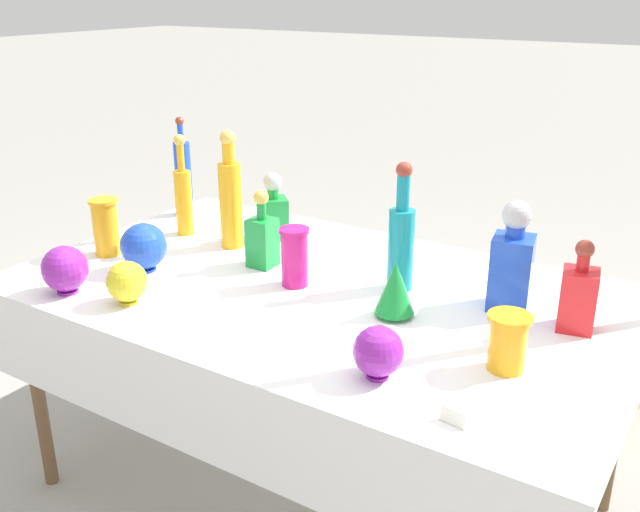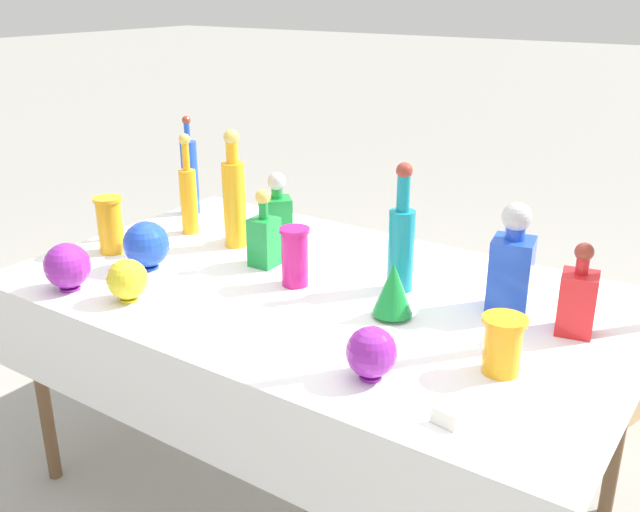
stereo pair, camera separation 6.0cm
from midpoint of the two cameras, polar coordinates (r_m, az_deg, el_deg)
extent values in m
plane|color=gray|center=(2.53, 0.72, -18.49)|extent=(40.00, 40.00, 0.00)
cube|color=white|center=(2.13, 0.81, -2.89)|extent=(1.83, 1.08, 0.03)
cube|color=white|center=(1.82, -8.96, -12.20)|extent=(1.83, 0.01, 0.28)
cylinder|color=brown|center=(2.56, -20.75, -9.64)|extent=(0.04, 0.04, 0.73)
cylinder|color=brown|center=(3.07, -7.44, -3.10)|extent=(0.04, 0.04, 0.73)
cylinder|color=brown|center=(2.43, 23.62, -11.78)|extent=(0.04, 0.04, 0.73)
cylinder|color=orange|center=(2.60, -9.80, 4.29)|extent=(0.06, 0.06, 0.23)
cylinder|color=orange|center=(2.55, -10.03, 7.84)|extent=(0.03, 0.03, 0.10)
sphere|color=gold|center=(2.54, -10.11, 9.18)|extent=(0.04, 0.04, 0.04)
cylinder|color=teal|center=(2.09, 7.31, 0.41)|extent=(0.08, 0.08, 0.24)
cylinder|color=teal|center=(2.03, 7.53, 4.98)|extent=(0.04, 0.04, 0.10)
sphere|color=maroon|center=(2.02, 7.62, 6.77)|extent=(0.05, 0.05, 0.05)
cylinder|color=blue|center=(2.82, -9.75, 6.18)|extent=(0.06, 0.06, 0.28)
cylinder|color=blue|center=(2.78, -9.97, 9.73)|extent=(0.02, 0.02, 0.07)
sphere|color=maroon|center=(2.77, -10.03, 10.65)|extent=(0.03, 0.03, 0.03)
cylinder|color=orange|center=(2.43, -6.16, 4.07)|extent=(0.08, 0.08, 0.29)
cylinder|color=orange|center=(2.39, -6.33, 8.23)|extent=(0.04, 0.04, 0.07)
sphere|color=gold|center=(2.37, -6.37, 9.43)|extent=(0.05, 0.05, 0.05)
cube|color=#198C38|center=(2.27, -3.72, 1.11)|extent=(0.08, 0.08, 0.16)
cylinder|color=#198C38|center=(2.24, -3.79, 3.69)|extent=(0.03, 0.03, 0.06)
sphere|color=gold|center=(2.22, -3.82, 4.74)|extent=(0.05, 0.05, 0.05)
cube|color=red|center=(1.95, 20.71, -3.57)|extent=(0.11, 0.11, 0.16)
cylinder|color=red|center=(1.92, 21.10, -0.73)|extent=(0.03, 0.03, 0.04)
sphere|color=maroon|center=(1.90, 21.25, 0.30)|extent=(0.05, 0.05, 0.05)
cube|color=blue|center=(2.02, 15.84, -1.50)|extent=(0.13, 0.13, 0.21)
cylinder|color=blue|center=(1.98, 16.19, 1.83)|extent=(0.05, 0.05, 0.04)
sphere|color=#B2B2B7|center=(1.96, 16.32, 3.01)|extent=(0.08, 0.08, 0.08)
cube|color=#198C38|center=(2.52, -2.74, 3.08)|extent=(0.13, 0.13, 0.15)
cylinder|color=#198C38|center=(2.50, -2.77, 5.10)|extent=(0.04, 0.04, 0.04)
sphere|color=#B2B2B7|center=(2.49, -2.79, 5.97)|extent=(0.07, 0.07, 0.07)
cylinder|color=orange|center=(1.71, 15.39, -6.90)|extent=(0.09, 0.09, 0.14)
cylinder|color=orange|center=(1.68, 15.59, -4.97)|extent=(0.10, 0.10, 0.01)
cylinder|color=#C61972|center=(2.11, -1.21, -0.07)|extent=(0.08, 0.08, 0.18)
cylinder|color=#C61972|center=(2.08, -1.23, 2.08)|extent=(0.09, 0.09, 0.01)
cylinder|color=orange|center=(2.47, -15.77, 2.40)|extent=(0.08, 0.08, 0.19)
cylinder|color=orange|center=(2.44, -15.97, 4.39)|extent=(0.10, 0.10, 0.01)
cylinder|color=#198C38|center=(1.96, 6.66, -4.70)|extent=(0.06, 0.06, 0.01)
cone|color=#198C38|center=(1.92, 6.76, -2.58)|extent=(0.11, 0.11, 0.15)
cylinder|color=purple|center=(1.67, 5.12, -9.58)|extent=(0.05, 0.05, 0.01)
sphere|color=purple|center=(1.64, 5.19, -7.66)|extent=(0.12, 0.12, 0.12)
cylinder|color=purple|center=(2.23, -18.62, -2.45)|extent=(0.06, 0.06, 0.01)
sphere|color=purple|center=(2.20, -18.84, -0.74)|extent=(0.14, 0.14, 0.14)
cylinder|color=yellow|center=(2.10, -14.22, -3.38)|extent=(0.05, 0.05, 0.01)
sphere|color=yellow|center=(2.08, -14.37, -1.81)|extent=(0.12, 0.12, 0.12)
cylinder|color=blue|center=(2.33, -12.84, -0.86)|extent=(0.07, 0.07, 0.01)
sphere|color=blue|center=(2.30, -12.99, 0.92)|extent=(0.15, 0.15, 0.15)
cube|color=white|center=(1.52, 11.00, -12.73)|extent=(0.06, 0.02, 0.03)
cube|color=tan|center=(3.08, 20.44, -8.78)|extent=(0.55, 0.53, 0.30)
cube|color=tan|center=(3.10, 21.48, -4.72)|extent=(0.41, 0.18, 0.09)
camera|label=1|loc=(0.03, -89.18, 0.32)|focal=40.00mm
camera|label=2|loc=(0.03, 90.82, -0.32)|focal=40.00mm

